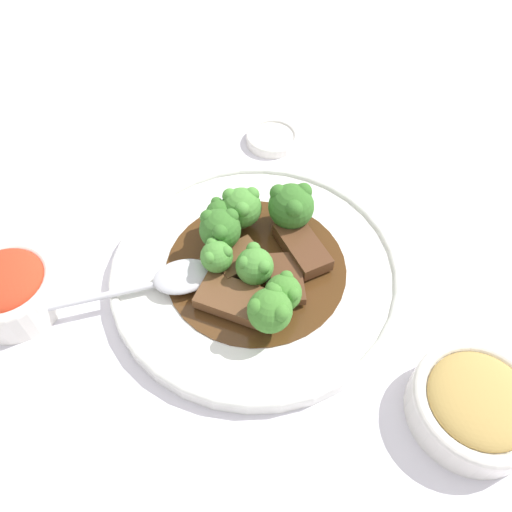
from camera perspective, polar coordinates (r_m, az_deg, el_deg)
The scene contains 19 objects.
ground_plane at distance 0.55m, azimuth -0.00°, elevation -2.18°, with size 4.00×4.00×0.00m, color silver.
main_plate at distance 0.54m, azimuth -0.00°, elevation -1.56°, with size 0.31×0.31×0.02m.
beef_strip_0 at distance 0.50m, azimuth -2.29°, elevation -5.10°, with size 0.07×0.04×0.01m.
beef_strip_1 at distance 0.52m, azimuth -7.09°, elevation -2.02°, with size 0.05×0.05×0.01m.
beef_strip_2 at distance 0.52m, azimuth -2.04°, elevation -0.45°, with size 0.06×0.06×0.01m.
beef_strip_3 at distance 0.54m, azimuth 5.28°, elevation 1.08°, with size 0.08×0.07×0.02m.
beef_strip_4 at distance 0.51m, azimuth 3.49°, elevation -2.57°, with size 0.06×0.07×0.01m.
broccoli_floret_0 at distance 0.52m, azimuth -4.12°, elevation 3.09°, with size 0.04×0.04×0.05m.
broccoli_floret_1 at distance 0.48m, azimuth 3.12°, elevation -4.15°, with size 0.04×0.04×0.04m.
broccoli_floret_2 at distance 0.54m, azimuth -4.08°, elevation 4.78°, with size 0.03×0.03×0.04m.
broccoli_floret_3 at distance 0.55m, azimuth -1.67°, elevation 5.62°, with size 0.04×0.04×0.05m.
broccoli_floret_4 at distance 0.47m, azimuth 1.59°, elevation -6.19°, with size 0.04×0.04×0.05m.
broccoli_floret_5 at distance 0.50m, azimuth -4.52°, elevation -0.03°, with size 0.03×0.03×0.04m.
broccoli_floret_6 at distance 0.55m, azimuth 4.05°, elevation 5.77°, with size 0.05×0.05×0.05m.
broccoli_floret_7 at distance 0.50m, azimuth -0.16°, elevation -1.10°, with size 0.04×0.04×0.04m.
serving_spoon at distance 0.52m, azimuth -10.68°, elevation -2.87°, with size 0.19×0.17×0.01m.
side_bowl_kimchi at distance 0.56m, azimuth -26.44°, elevation -3.31°, with size 0.10×0.10×0.05m.
side_bowl_appetizer at distance 0.49m, azimuth 23.85°, elevation -15.20°, with size 0.11×0.11×0.04m.
sauce_dish at distance 0.69m, azimuth 1.85°, elevation 13.35°, with size 0.07×0.07×0.01m.
Camera 1 is at (-0.14, 0.28, 0.44)m, focal length 35.00 mm.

